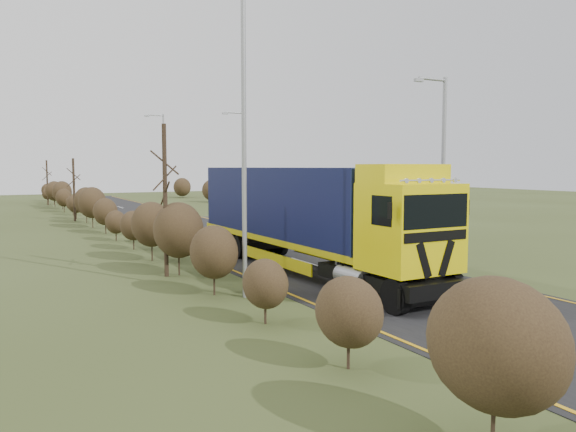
# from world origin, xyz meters

# --- Properties ---
(ground) EXTENTS (160.00, 160.00, 0.00)m
(ground) POSITION_xyz_m (0.00, 0.00, 0.00)
(ground) COLOR #37411C
(ground) RESTS_ON ground
(road) EXTENTS (8.00, 120.00, 0.02)m
(road) POSITION_xyz_m (0.00, 10.00, 0.01)
(road) COLOR black
(road) RESTS_ON ground
(layby) EXTENTS (6.00, 18.00, 0.02)m
(layby) POSITION_xyz_m (6.50, 20.00, 0.01)
(layby) COLOR #2E2B29
(layby) RESTS_ON ground
(lane_markings) EXTENTS (7.52, 116.00, 0.01)m
(lane_markings) POSITION_xyz_m (0.00, 9.69, 0.03)
(lane_markings) COLOR gold
(lane_markings) RESTS_ON road
(hedgerow) EXTENTS (2.24, 102.04, 6.05)m
(hedgerow) POSITION_xyz_m (-6.00, 7.89, 1.62)
(hedgerow) COLOR black
(hedgerow) RESTS_ON ground
(lorry) EXTENTS (3.11, 16.00, 4.45)m
(lorry) POSITION_xyz_m (-1.10, 2.26, 2.53)
(lorry) COLOR black
(lorry) RESTS_ON ground
(car_red_hatchback) EXTENTS (2.20, 4.39, 1.44)m
(car_red_hatchback) POSITION_xyz_m (5.23, 17.00, 0.72)
(car_red_hatchback) COLOR maroon
(car_red_hatchback) RESTS_ON ground
(car_blue_sedan) EXTENTS (3.70, 4.29, 1.40)m
(car_blue_sedan) POSITION_xyz_m (6.13, 26.23, 0.70)
(car_blue_sedan) COLOR #0A0A37
(car_blue_sedan) RESTS_ON ground
(streetlight_near) EXTENTS (1.74, 0.18, 8.15)m
(streetlight_near) POSITION_xyz_m (4.51, 0.32, 4.47)
(streetlight_near) COLOR gray
(streetlight_near) RESTS_ON ground
(streetlight_mid) EXTENTS (1.85, 0.18, 8.66)m
(streetlight_mid) POSITION_xyz_m (4.97, 22.47, 4.76)
(streetlight_mid) COLOR gray
(streetlight_mid) RESTS_ON ground
(streetlight_far) EXTENTS (2.16, 0.20, 10.19)m
(streetlight_far) POSITION_xyz_m (4.72, 43.95, 5.65)
(streetlight_far) COLOR gray
(streetlight_far) RESTS_ON ground
(left_pole) EXTENTS (0.16, 0.16, 11.04)m
(left_pole) POSITION_xyz_m (-5.20, -0.77, 5.52)
(left_pole) COLOR gray
(left_pole) RESTS_ON ground
(speed_sign) EXTENTS (0.57, 0.10, 2.08)m
(speed_sign) POSITION_xyz_m (4.53, 12.12, 1.43)
(speed_sign) COLOR gray
(speed_sign) RESTS_ON ground
(warning_board) EXTENTS (0.69, 0.11, 1.80)m
(warning_board) POSITION_xyz_m (5.80, 24.38, 1.08)
(warning_board) COLOR gray
(warning_board) RESTS_ON ground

